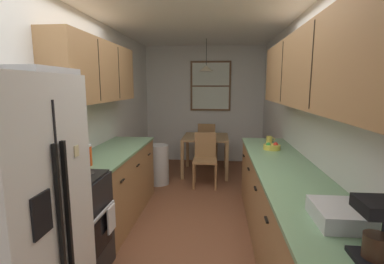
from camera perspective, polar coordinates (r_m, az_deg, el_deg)
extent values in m
plane|color=brown|center=(4.04, 0.43, -15.42)|extent=(12.00, 12.00, 0.00)
cube|color=silver|center=(4.04, -19.02, 2.90)|extent=(0.10, 9.00, 2.55)
cube|color=silver|center=(3.82, 21.09, 2.44)|extent=(0.10, 9.00, 2.55)
cube|color=silver|center=(6.33, 2.55, 5.57)|extent=(4.40, 0.10, 2.55)
cube|color=white|center=(3.78, 0.48, 23.10)|extent=(4.40, 9.00, 0.08)
cube|color=white|center=(2.05, -34.12, -15.65)|extent=(0.74, 0.78, 1.76)
cube|color=black|center=(1.88, -24.63, -19.05)|extent=(0.01, 0.01, 1.59)
cube|color=black|center=(1.84, -24.88, -19.67)|extent=(0.02, 0.02, 1.13)
cube|color=black|center=(1.90, -23.61, -18.60)|extent=(0.02, 0.02, 1.13)
cube|color=black|center=(1.65, -28.18, -14.55)|extent=(0.01, 0.15, 0.22)
cube|color=beige|center=(1.89, -22.41, -3.59)|extent=(0.01, 0.05, 0.07)
cube|color=black|center=(2.81, -24.29, -17.84)|extent=(0.62, 0.65, 0.90)
cube|color=black|center=(2.69, -18.04, -19.43)|extent=(0.01, 0.45, 0.30)
cube|color=silver|center=(2.59, -17.76, -15.42)|extent=(0.02, 0.52, 0.02)
cube|color=black|center=(2.63, -24.97, -8.87)|extent=(0.59, 0.62, 0.02)
cube|color=black|center=(2.76, -30.15, -6.51)|extent=(0.06, 0.65, 0.20)
cylinder|color=#2D2D2D|center=(2.59, -29.30, -9.16)|extent=(0.15, 0.15, 0.01)
cylinder|color=#2D2D2D|center=(2.82, -26.00, -7.46)|extent=(0.15, 0.15, 0.01)
cylinder|color=#2D2D2D|center=(2.44, -23.81, -9.81)|extent=(0.15, 0.15, 0.01)
cylinder|color=#2D2D2D|center=(2.68, -20.84, -7.93)|extent=(0.15, 0.15, 0.01)
cube|color=silver|center=(2.58, -28.45, 7.52)|extent=(0.38, 0.62, 0.36)
cube|color=black|center=(2.42, -25.42, 7.69)|extent=(0.01, 0.37, 0.23)
cube|color=#2D2D33|center=(2.66, -22.40, 7.96)|extent=(0.01, 0.12, 0.23)
cube|color=#A87A4C|center=(3.82, -15.35, -10.24)|extent=(0.60, 1.74, 0.87)
cube|color=#7AA87A|center=(3.69, -15.66, -3.64)|extent=(0.63, 1.76, 0.03)
cube|color=black|center=(3.11, -13.93, -9.55)|extent=(0.02, 0.10, 0.01)
cube|color=black|center=(3.64, -10.91, -6.66)|extent=(0.02, 0.10, 0.01)
cube|color=black|center=(4.18, -8.68, -4.49)|extent=(0.02, 0.10, 0.01)
cube|color=#A87A4C|center=(3.61, -18.75, 11.48)|extent=(0.32, 1.84, 0.71)
cube|color=#2D2319|center=(3.27, -18.30, 11.78)|extent=(0.01, 0.01, 0.65)
cube|color=#2D2319|center=(3.84, -14.60, 11.53)|extent=(0.01, 0.01, 0.65)
cube|color=#A87A4C|center=(3.03, 18.63, -15.71)|extent=(0.60, 3.27, 0.87)
cube|color=#7AA87A|center=(2.87, 19.10, -7.53)|extent=(0.63, 3.29, 0.03)
cube|color=black|center=(2.28, 14.86, -16.85)|extent=(0.02, 0.10, 0.01)
cube|color=black|center=(2.87, 12.73, -11.12)|extent=(0.02, 0.10, 0.01)
cube|color=black|center=(3.49, 11.38, -7.37)|extent=(0.02, 0.10, 0.01)
cube|color=black|center=(4.12, 10.46, -4.76)|extent=(0.02, 0.10, 0.01)
cube|color=#A87A4C|center=(2.75, 23.33, 11.63)|extent=(0.32, 2.97, 0.68)
cube|color=#2D2319|center=(2.23, 23.14, 12.33)|extent=(0.01, 0.01, 0.62)
cube|color=#2D2319|center=(3.18, 17.75, 11.54)|extent=(0.01, 0.01, 0.62)
cube|color=#A87F51|center=(5.41, 2.80, -1.05)|extent=(0.86, 0.90, 0.03)
cube|color=#A87F51|center=(5.11, -1.97, -5.87)|extent=(0.06, 0.06, 0.70)
cube|color=#A87F51|center=(5.07, 7.10, -6.06)|extent=(0.06, 0.06, 0.70)
cube|color=#A87F51|center=(5.92, -0.93, -3.74)|extent=(0.06, 0.06, 0.70)
cube|color=#A87F51|center=(5.89, 6.87, -3.88)|extent=(0.06, 0.06, 0.70)
cube|color=#A87A4C|center=(4.75, 2.65, -5.81)|extent=(0.41, 0.41, 0.04)
cube|color=#A87A4C|center=(4.88, 2.72, -2.70)|extent=(0.37, 0.04, 0.45)
cylinder|color=#A87A4C|center=(4.65, 4.85, -9.21)|extent=(0.04, 0.04, 0.43)
cylinder|color=#A87A4C|center=(4.65, 0.31, -9.14)|extent=(0.04, 0.04, 0.43)
cylinder|color=#A87A4C|center=(4.99, 4.79, -7.88)|extent=(0.04, 0.04, 0.43)
cylinder|color=#A87A4C|center=(5.00, 0.58, -7.82)|extent=(0.04, 0.04, 0.43)
cube|color=#A87A4C|center=(6.17, 3.18, -2.26)|extent=(0.44, 0.44, 0.04)
cube|color=#A87A4C|center=(5.95, 2.95, -0.49)|extent=(0.37, 0.07, 0.45)
cylinder|color=#A87A4C|center=(6.43, 1.79, -3.92)|extent=(0.04, 0.04, 0.43)
cylinder|color=#A87A4C|center=(6.38, 5.02, -4.06)|extent=(0.04, 0.04, 0.43)
cylinder|color=#A87A4C|center=(6.08, 1.21, -4.70)|extent=(0.04, 0.04, 0.43)
cylinder|color=#A87A4C|center=(6.03, 4.63, -4.85)|extent=(0.04, 0.04, 0.43)
cylinder|color=black|center=(5.35, 2.94, 15.93)|extent=(0.01, 0.01, 0.49)
cone|color=beige|center=(5.33, 2.91, 12.79)|extent=(0.28, 0.28, 0.10)
sphere|color=white|center=(5.33, 2.92, 13.00)|extent=(0.06, 0.06, 0.06)
cube|color=brown|center=(6.24, 3.80, 9.29)|extent=(0.88, 0.04, 1.07)
cube|color=silver|center=(6.22, 3.79, 9.29)|extent=(0.80, 0.01, 0.99)
cube|color=brown|center=(6.22, 3.79, 9.29)|extent=(0.80, 0.02, 0.03)
cylinder|color=silver|center=(4.93, -6.75, -6.57)|extent=(0.34, 0.34, 0.69)
cylinder|color=#D84C19|center=(3.02, -20.70, -4.57)|extent=(0.11, 0.11, 0.20)
cylinder|color=white|center=(3.00, -20.82, -2.58)|extent=(0.12, 0.12, 0.02)
cube|color=white|center=(2.77, -16.06, -16.55)|extent=(0.02, 0.16, 0.24)
cube|color=black|center=(1.64, 33.65, -20.81)|extent=(0.22, 0.18, 0.02)
cylinder|color=#331E14|center=(1.60, 33.21, -18.82)|extent=(0.11, 0.11, 0.11)
cylinder|color=#E5CC4C|center=(4.08, 15.41, -1.49)|extent=(0.08, 0.08, 0.10)
torus|color=#E5CC4C|center=(4.09, 16.16, -1.43)|extent=(0.05, 0.01, 0.05)
cylinder|color=#E5D14C|center=(3.68, 15.89, -2.97)|extent=(0.21, 0.21, 0.06)
cylinder|color=black|center=(3.68, 15.90, -2.74)|extent=(0.17, 0.17, 0.03)
sphere|color=red|center=(3.69, 16.64, -2.47)|extent=(0.06, 0.06, 0.06)
sphere|color=green|center=(3.66, 15.25, -2.50)|extent=(0.06, 0.06, 0.06)
cube|color=silver|center=(1.92, 27.65, -14.60)|extent=(0.28, 0.34, 0.10)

